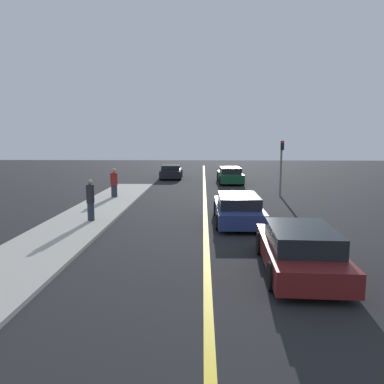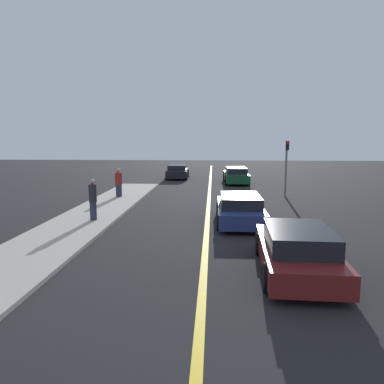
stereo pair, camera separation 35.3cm
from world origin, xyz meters
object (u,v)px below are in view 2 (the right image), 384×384
(car_far_distant, at_px, (236,175))
(traffic_light, at_px, (286,162))
(car_ahead_center, at_px, (240,209))
(pedestrian_near_curb, at_px, (93,200))
(pedestrian_mid_group, at_px, (119,183))
(car_near_right_lane, at_px, (297,250))
(car_parked_left_lot, at_px, (178,172))

(car_far_distant, relative_size, traffic_light, 1.43)
(car_ahead_center, distance_m, pedestrian_near_curb, 6.18)
(pedestrian_near_curb, relative_size, traffic_light, 0.51)
(car_ahead_center, height_order, car_far_distant, car_far_distant)
(car_ahead_center, relative_size, pedestrian_near_curb, 2.73)
(car_ahead_center, xyz_separation_m, pedestrian_mid_group, (-6.68, 5.98, 0.36))
(car_near_right_lane, xyz_separation_m, car_ahead_center, (-1.08, 5.88, -0.02))
(car_far_distant, relative_size, pedestrian_near_curb, 2.80)
(car_far_distant, bearing_deg, car_ahead_center, -94.02)
(car_near_right_lane, height_order, car_far_distant, car_far_distant)
(car_ahead_center, distance_m, car_far_distant, 14.08)
(car_ahead_center, relative_size, traffic_light, 1.40)
(car_near_right_lane, distance_m, car_parked_left_lot, 23.84)
(pedestrian_mid_group, bearing_deg, car_parked_left_lot, 78.08)
(car_ahead_center, xyz_separation_m, traffic_light, (3.27, 7.26, 1.53))
(car_near_right_lane, height_order, pedestrian_near_curb, pedestrian_near_curb)
(car_near_right_lane, relative_size, pedestrian_near_curb, 2.65)
(car_parked_left_lot, height_order, pedestrian_mid_group, pedestrian_mid_group)
(car_far_distant, relative_size, car_parked_left_lot, 1.13)
(car_near_right_lane, distance_m, traffic_light, 13.41)
(car_parked_left_lot, bearing_deg, car_far_distant, -34.60)
(car_far_distant, height_order, pedestrian_mid_group, pedestrian_mid_group)
(car_ahead_center, distance_m, car_parked_left_lot, 17.87)
(car_ahead_center, bearing_deg, pedestrian_mid_group, 138.36)
(car_near_right_lane, height_order, car_parked_left_lot, car_near_right_lane)
(car_near_right_lane, relative_size, traffic_light, 1.36)
(car_ahead_center, height_order, pedestrian_near_curb, pedestrian_near_curb)
(car_parked_left_lot, xyz_separation_m, traffic_light, (7.55, -10.09, 1.52))
(car_near_right_lane, xyz_separation_m, car_far_distant, (-0.41, 19.95, 0.02))
(car_near_right_lane, bearing_deg, traffic_light, 83.41)
(car_near_right_lane, relative_size, car_parked_left_lot, 1.07)
(car_parked_left_lot, bearing_deg, pedestrian_mid_group, -102.98)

